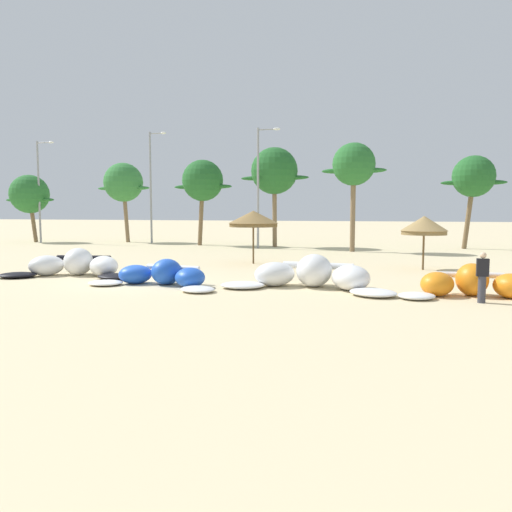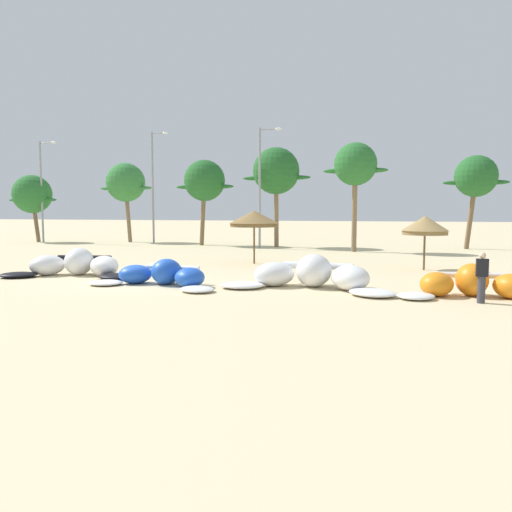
# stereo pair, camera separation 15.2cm
# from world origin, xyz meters

# --- Properties ---
(ground_plane) EXTENTS (260.00, 260.00, 0.00)m
(ground_plane) POSITION_xyz_m (0.00, 0.00, 0.00)
(ground_plane) COLOR beige
(kite_left) EXTENTS (6.22, 3.43, 1.23)m
(kite_left) POSITION_xyz_m (-3.51, 0.83, 0.47)
(kite_left) COLOR black
(kite_left) RESTS_ON ground
(kite_left_of_center) EXTENTS (5.75, 2.95, 1.02)m
(kite_left_of_center) POSITION_xyz_m (1.59, -0.72, 0.39)
(kite_left_of_center) COLOR white
(kite_left_of_center) RESTS_ON ground
(kite_center) EXTENTS (6.84, 3.41, 1.26)m
(kite_center) POSITION_xyz_m (7.33, 0.25, 0.48)
(kite_center) COLOR white
(kite_center) RESTS_ON ground
(kite_right_of_center) EXTENTS (5.39, 2.65, 1.12)m
(kite_right_of_center) POSITION_xyz_m (12.94, -0.20, 0.43)
(kite_right_of_center) COLOR white
(kite_right_of_center) RESTS_ON ground
(beach_umbrella_near_van) EXTENTS (2.79, 2.79, 2.94)m
(beach_umbrella_near_van) POSITION_xyz_m (2.70, 8.11, 2.49)
(beach_umbrella_near_van) COLOR brown
(beach_umbrella_near_van) RESTS_ON ground
(beach_umbrella_middle) EXTENTS (2.28, 2.28, 2.67)m
(beach_umbrella_middle) POSITION_xyz_m (11.63, 7.59, 2.21)
(beach_umbrella_middle) COLOR brown
(beach_umbrella_middle) RESTS_ON ground
(person_near_kites) EXTENTS (0.36, 0.24, 1.62)m
(person_near_kites) POSITION_xyz_m (13.03, -1.28, 0.82)
(person_near_kites) COLOR #383842
(person_near_kites) RESTS_ON ground
(palm_leftmost) EXTENTS (5.39, 3.59, 6.31)m
(palm_leftmost) POSITION_xyz_m (-22.95, 20.89, 4.46)
(palm_leftmost) COLOR brown
(palm_leftmost) RESTS_ON ground
(palm_left) EXTENTS (5.45, 3.63, 7.41)m
(palm_left) POSITION_xyz_m (-14.46, 23.34, 5.54)
(palm_left) COLOR #7F6647
(palm_left) RESTS_ON ground
(palm_left_of_gap) EXTENTS (5.22, 3.48, 7.24)m
(palm_left_of_gap) POSITION_xyz_m (-5.65, 21.27, 5.44)
(palm_left_of_gap) COLOR brown
(palm_left_of_gap) RESTS_ON ground
(palm_center_left) EXTENTS (5.66, 3.77, 8.04)m
(palm_center_left) POSITION_xyz_m (0.63, 21.16, 6.10)
(palm_center_left) COLOR #7F6647
(palm_center_left) RESTS_ON ground
(palm_center_right) EXTENTS (4.57, 3.05, 7.76)m
(palm_center_right) POSITION_xyz_m (7.22, 18.05, 6.14)
(palm_center_right) COLOR #7F6647
(palm_center_right) RESTS_ON ground
(palm_right_of_gap) EXTENTS (4.76, 3.17, 7.15)m
(palm_right_of_gap) POSITION_xyz_m (15.81, 23.23, 5.49)
(palm_right_of_gap) COLOR brown
(palm_right_of_gap) RESTS_ON ground
(lamppost_west) EXTENTS (1.89, 0.24, 9.27)m
(lamppost_west) POSITION_xyz_m (-21.34, 20.42, 5.18)
(lamppost_west) COLOR gray
(lamppost_west) RESTS_ON ground
(lamppost_west_center) EXTENTS (1.72, 0.24, 10.01)m
(lamppost_west_center) POSITION_xyz_m (-11.22, 22.79, 5.54)
(lamppost_west_center) COLOR gray
(lamppost_west_center) RESTS_ON ground
(lamppost_east_center) EXTENTS (1.85, 0.24, 9.30)m
(lamppost_east_center) POSITION_xyz_m (-0.04, 19.19, 5.20)
(lamppost_east_center) COLOR gray
(lamppost_east_center) RESTS_ON ground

